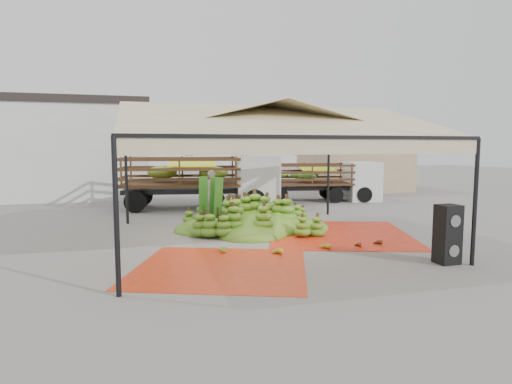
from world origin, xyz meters
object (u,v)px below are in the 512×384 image
object	(u,v)px
banana_heap	(256,213)
vendor	(211,194)
speaker_stack	(448,234)
truck_left	(207,176)
truck_right	(327,177)

from	to	relation	value
banana_heap	vendor	size ratio (longest dim) A/B	2.85
speaker_stack	truck_left	bearing A→B (deg)	107.63
banana_heap	truck_left	world-z (taller)	truck_left
vendor	truck_left	xyz separation A→B (m)	(0.25, 2.66, 0.54)
truck_left	truck_right	world-z (taller)	truck_left
truck_left	speaker_stack	bearing A→B (deg)	-61.07
vendor	truck_left	bearing A→B (deg)	-74.14
speaker_stack	truck_left	size ratio (longest dim) A/B	0.19
speaker_stack	truck_right	distance (m)	12.22
banana_heap	truck_right	xyz separation A→B (m)	(5.70, 6.75, 0.66)
vendor	truck_left	distance (m)	2.72
truck_left	truck_right	bearing A→B (deg)	17.53
vendor	truck_right	distance (m)	7.63
vendor	truck_left	world-z (taller)	truck_left
vendor	truck_right	xyz separation A→B (m)	(6.69, 3.66, 0.29)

